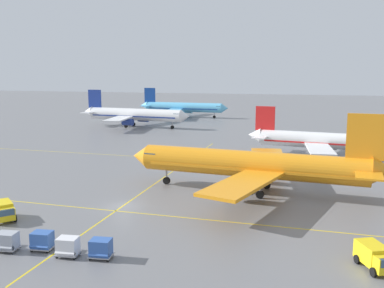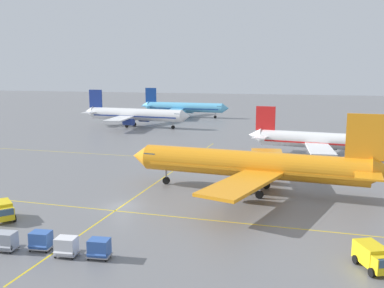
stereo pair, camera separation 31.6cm
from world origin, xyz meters
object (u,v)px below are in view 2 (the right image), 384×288
at_px(airliner_third_row, 134,115).
at_px(service_truck_catering, 374,257).
at_px(airliner_second_row, 326,141).
at_px(baggage_cart_row_fourth, 66,246).
at_px(baggage_cart_row_middle, 41,240).
at_px(baggage_cart_row_fifth, 99,248).
at_px(airliner_front_gate, 254,165).
at_px(baggage_cart_row_second, 6,241).
at_px(airliner_far_left_stand, 183,107).
at_px(service_truck_red_van, 3,210).

relative_size(airliner_third_row, service_truck_catering, 8.38).
relative_size(airliner_second_row, baggage_cart_row_fourth, 11.56).
distance_m(baggage_cart_row_middle, baggage_cart_row_fifth, 6.41).
distance_m(airliner_front_gate, service_truck_catering, 25.60).
xyz_separation_m(baggage_cart_row_fourth, baggage_cart_row_fifth, (3.21, 0.47, 0.00)).
distance_m(baggage_cart_row_second, baggage_cart_row_middle, 3.39).
bearing_deg(service_truck_catering, airliner_far_left_stand, 114.62).
height_order(airliner_second_row, baggage_cart_row_fourth, airliner_second_row).
relative_size(airliner_front_gate, airliner_far_left_stand, 1.06).
bearing_deg(baggage_cart_row_middle, airliner_front_gate, 56.74).
bearing_deg(airliner_far_left_stand, baggage_cart_row_middle, -79.00).
height_order(baggage_cart_row_fourth, baggage_cart_row_fifth, same).
distance_m(airliner_second_row, baggage_cart_row_middle, 62.39).
bearing_deg(baggage_cart_row_fourth, airliner_far_left_stand, 102.35).
height_order(service_truck_catering, baggage_cart_row_fifth, service_truck_catering).
bearing_deg(service_truck_red_van, baggage_cart_row_fifth, -21.62).
bearing_deg(airliner_third_row, baggage_cart_row_middle, -71.67).
bearing_deg(baggage_cart_row_second, baggage_cart_row_fourth, 4.48).
xyz_separation_m(airliner_front_gate, airliner_second_row, (10.53, 29.81, -0.62)).
bearing_deg(service_truck_red_van, airliner_third_row, 103.61).
bearing_deg(airliner_second_row, airliner_far_left_stand, 126.98).
distance_m(service_truck_catering, baggage_cart_row_fourth, 28.08).
bearing_deg(service_truck_red_van, airliner_second_row, 53.12).
distance_m(airliner_third_row, service_truck_red_van, 87.31).
xyz_separation_m(airliner_front_gate, baggage_cart_row_middle, (-17.10, -26.07, -3.09)).
distance_m(airliner_far_left_stand, service_truck_red_van, 119.45).
relative_size(airliner_third_row, baggage_cart_row_middle, 13.31).
bearing_deg(airliner_front_gate, airliner_third_row, 126.03).
bearing_deg(airliner_second_row, baggage_cart_row_fourth, -113.38).
relative_size(baggage_cart_row_middle, baggage_cart_row_fifth, 1.00).
distance_m(service_truck_red_van, baggage_cart_row_fourth, 14.53).
distance_m(airliner_third_row, service_truck_catering, 105.78).
relative_size(airliner_far_left_stand, baggage_cart_row_middle, 12.78).
relative_size(airliner_front_gate, service_truck_catering, 8.57).
xyz_separation_m(service_truck_red_van, baggage_cart_row_second, (6.42, -7.33, -0.17)).
height_order(service_truck_catering, baggage_cart_row_second, service_truck_catering).
distance_m(service_truck_red_van, baggage_cart_row_fifth, 17.25).
relative_size(airliner_far_left_stand, service_truck_red_van, 8.35).
bearing_deg(baggage_cart_row_second, baggage_cart_row_middle, 18.70).
height_order(airliner_second_row, baggage_cart_row_second, airliner_second_row).
distance_m(airliner_far_left_stand, baggage_cart_row_second, 127.62).
relative_size(airliner_third_row, airliner_far_left_stand, 1.04).
xyz_separation_m(airliner_far_left_stand, baggage_cart_row_fourth, (27.45, -125.34, -2.84)).
relative_size(airliner_front_gate, baggage_cart_row_fifth, 13.60).
xyz_separation_m(airliner_second_row, baggage_cart_row_middle, (-27.62, -55.89, -2.47)).
bearing_deg(service_truck_catering, airliner_front_gate, 122.59).
bearing_deg(baggage_cart_row_fourth, baggage_cart_row_middle, 169.71).
xyz_separation_m(baggage_cart_row_second, baggage_cart_row_middle, (3.21, 1.09, 0.00)).
bearing_deg(baggage_cart_row_fifth, baggage_cart_row_middle, 178.99).
relative_size(airliner_front_gate, airliner_second_row, 1.18).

